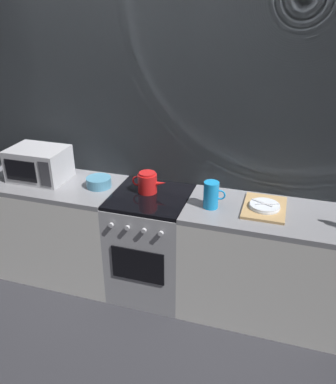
# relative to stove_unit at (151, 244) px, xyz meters

# --- Properties ---
(ground_plane) EXTENTS (8.00, 8.00, 0.00)m
(ground_plane) POSITION_rel_stove_unit_xyz_m (0.00, 0.00, -0.45)
(ground_plane) COLOR #2D2D33
(back_wall) EXTENTS (3.60, 0.05, 2.40)m
(back_wall) POSITION_rel_stove_unit_xyz_m (0.00, 0.32, 0.75)
(back_wall) COLOR gray
(back_wall) RESTS_ON ground_plane
(counter_left) EXTENTS (1.20, 0.60, 0.90)m
(counter_left) POSITION_rel_stove_unit_xyz_m (-0.90, 0.00, 0.00)
(counter_left) COLOR silver
(counter_left) RESTS_ON ground_plane
(stove_unit) EXTENTS (0.60, 0.63, 0.90)m
(stove_unit) POSITION_rel_stove_unit_xyz_m (0.00, 0.00, 0.00)
(stove_unit) COLOR #9E9EA3
(stove_unit) RESTS_ON ground_plane
(counter_right) EXTENTS (1.20, 0.60, 0.90)m
(counter_right) POSITION_rel_stove_unit_xyz_m (0.90, 0.00, 0.00)
(counter_right) COLOR silver
(counter_right) RESTS_ON ground_plane
(microwave) EXTENTS (0.46, 0.35, 0.27)m
(microwave) POSITION_rel_stove_unit_xyz_m (-0.98, 0.02, 0.59)
(microwave) COLOR #B2B2B7
(microwave) RESTS_ON counter_left
(kettle) EXTENTS (0.28, 0.15, 0.17)m
(kettle) POSITION_rel_stove_unit_xyz_m (-0.04, 0.05, 0.53)
(kettle) COLOR red
(kettle) RESTS_ON stove_unit
(mixing_bowl) EXTENTS (0.20, 0.20, 0.08)m
(mixing_bowl) POSITION_rel_stove_unit_xyz_m (-0.45, 0.03, 0.49)
(mixing_bowl) COLOR teal
(mixing_bowl) RESTS_ON counter_left
(pitcher) EXTENTS (0.16, 0.11, 0.20)m
(pitcher) POSITION_rel_stove_unit_xyz_m (0.49, -0.05, 0.55)
(pitcher) COLOR #198CD8
(pitcher) RESTS_ON counter_right
(dish_pile) EXTENTS (0.30, 0.40, 0.06)m
(dish_pile) POSITION_rel_stove_unit_xyz_m (0.86, 0.04, 0.47)
(dish_pile) COLOR tan
(dish_pile) RESTS_ON counter_right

